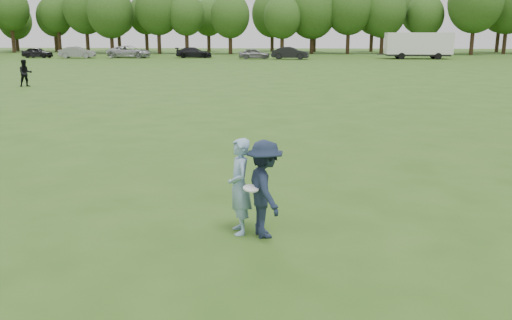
% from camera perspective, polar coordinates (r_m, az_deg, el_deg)
% --- Properties ---
extents(ground, '(200.00, 200.00, 0.00)m').
position_cam_1_polar(ground, '(9.76, 3.05, -7.46)').
color(ground, '#2C4F16').
rests_on(ground, ground).
extents(thrower, '(0.56, 0.71, 1.70)m').
position_cam_1_polar(thrower, '(9.41, -1.74, -2.80)').
color(thrower, '#84A8CC').
rests_on(thrower, ground).
extents(defender, '(0.96, 1.24, 1.70)m').
position_cam_1_polar(defender, '(9.26, 0.93, -3.08)').
color(defender, '#192337').
rests_on(defender, ground).
extents(player_far_a, '(1.05, 1.01, 1.70)m').
position_cam_1_polar(player_far_a, '(37.53, -23.12, 8.41)').
color(player_far_a, black).
rests_on(player_far_a, ground).
extents(car_a, '(4.09, 2.08, 1.33)m').
position_cam_1_polar(car_a, '(76.76, -22.03, 10.44)').
color(car_a, black).
rests_on(car_a, ground).
extents(car_b, '(4.56, 2.02, 1.46)m').
position_cam_1_polar(car_b, '(73.85, -18.31, 10.70)').
color(car_b, gray).
rests_on(car_b, ground).
extents(car_c, '(5.66, 2.82, 1.54)m').
position_cam_1_polar(car_c, '(73.01, -13.19, 11.03)').
color(car_c, '#ABABB0').
rests_on(car_c, ground).
extents(car_d, '(4.81, 2.38, 1.34)m').
position_cam_1_polar(car_d, '(71.62, -6.57, 11.17)').
color(car_d, black).
rests_on(car_d, ground).
extents(car_e, '(3.99, 1.93, 1.31)m').
position_cam_1_polar(car_e, '(68.40, -0.20, 11.14)').
color(car_e, slate).
rests_on(car_e, ground).
extents(car_f, '(4.68, 2.11, 1.49)m').
position_cam_1_polar(car_f, '(67.84, 3.62, 11.17)').
color(car_f, black).
rests_on(car_f, ground).
extents(disc_in_play, '(0.30, 0.30, 0.09)m').
position_cam_1_polar(disc_in_play, '(9.09, -0.52, -3.00)').
color(disc_in_play, white).
rests_on(disc_in_play, ground).
extents(cargo_trailer, '(9.00, 2.75, 3.20)m').
position_cam_1_polar(cargo_trailer, '(71.36, 16.72, 11.58)').
color(cargo_trailer, white).
rests_on(cargo_trailer, ground).
extents(treeline, '(130.35, 18.39, 11.74)m').
position_cam_1_polar(treeline, '(86.10, 5.91, 15.29)').
color(treeline, '#332114').
rests_on(treeline, ground).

